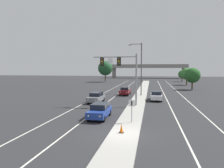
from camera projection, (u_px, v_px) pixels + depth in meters
ground_plane at (124, 135)px, 16.51m from camera, size 260.00×260.00×0.00m
median_island at (138, 100)px, 34.14m from camera, size 2.40×110.00×0.15m
lane_stripe_oncoming_center at (117, 95)px, 41.88m from camera, size 0.14×100.00×0.01m
lane_stripe_receding_center at (165, 96)px, 40.12m from camera, size 0.14×100.00×0.01m
edge_stripe_left at (101, 94)px, 42.50m from camera, size 0.14×100.00×0.01m
edge_stripe_right at (183, 96)px, 39.50m from camera, size 0.14×100.00×0.01m
overhead_signal_mast at (122, 69)px, 29.03m from camera, size 6.25×0.44×7.20m
median_sign_post at (132, 107)px, 19.75m from camera, size 0.60×0.10×2.20m
street_lamp_median at (140, 66)px, 39.49m from camera, size 2.58×0.28×10.00m
car_oncoming_blue at (100, 110)px, 22.11m from camera, size 1.82×4.47×1.58m
car_oncoming_grey at (96, 97)px, 32.26m from camera, size 1.93×4.51×1.58m
car_oncoming_darkred at (125, 91)px, 41.63m from camera, size 1.91×4.51×1.58m
car_receding_white at (156, 96)px, 34.36m from camera, size 1.83×4.47×1.58m
traffic_cone_median_nose at (121, 128)px, 16.59m from camera, size 0.36×0.36×0.74m
overpass_bridge at (148, 68)px, 115.22m from camera, size 42.40×6.40×7.65m
tree_far_right_a at (182, 74)px, 83.49m from camera, size 3.22×3.22×4.66m
tree_far_right_c at (192, 75)px, 51.72m from camera, size 3.83×3.83×5.54m
tree_far_left_a at (105, 68)px, 81.96m from camera, size 5.75×5.75×8.32m
tree_far_right_b at (187, 74)px, 66.37m from camera, size 3.83×3.83×5.54m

